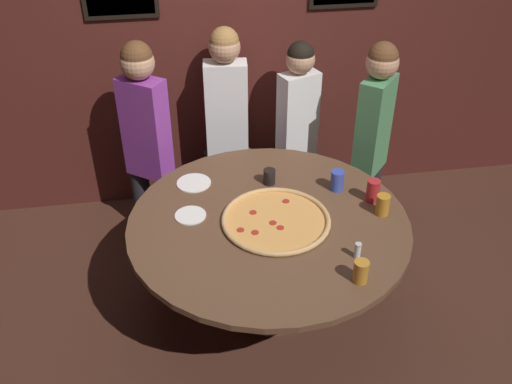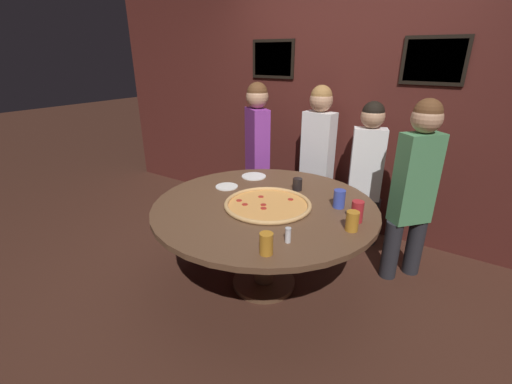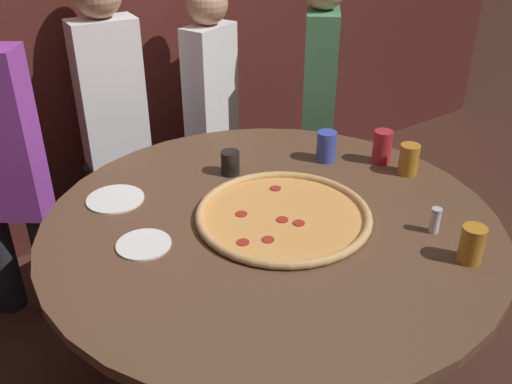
{
  "view_description": "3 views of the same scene",
  "coord_description": "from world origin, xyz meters",
  "px_view_note": "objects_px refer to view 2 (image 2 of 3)",
  "views": [
    {
      "loc": [
        -0.5,
        -2.66,
        2.85
      ],
      "look_at": [
        -0.07,
        0.06,
        0.91
      ],
      "focal_mm": 40.0,
      "sensor_mm": 36.0,
      "label": 1
    },
    {
      "loc": [
        1.27,
        -2.02,
        1.8
      ],
      "look_at": [
        -0.02,
        -0.08,
        0.86
      ],
      "focal_mm": 24.0,
      "sensor_mm": 36.0,
      "label": 2
    },
    {
      "loc": [
        -1.08,
        -1.43,
        1.88
      ],
      "look_at": [
        -0.05,
        0.03,
        0.86
      ],
      "focal_mm": 40.0,
      "sensor_mm": 36.0,
      "label": 3
    }
  ],
  "objects_px": {
    "diner_far_right": "(257,147)",
    "giant_pizza": "(268,204)",
    "drink_cup_far_right": "(297,184)",
    "drink_cup_centre_back": "(352,221)",
    "white_plate_beside_cup": "(227,187)",
    "diner_centre_back": "(415,183)",
    "diner_far_left": "(366,167)",
    "drink_cup_near_right": "(266,244)",
    "condiment_shaker": "(288,235)",
    "dining_table": "(264,218)",
    "drink_cup_near_left": "(357,212)",
    "white_plate_right_side": "(254,176)",
    "diner_side_left": "(318,151)",
    "drink_cup_by_shaker": "(339,199)"
  },
  "relations": [
    {
      "from": "drink_cup_centre_back",
      "to": "diner_centre_back",
      "type": "height_order",
      "value": "diner_centre_back"
    },
    {
      "from": "giant_pizza",
      "to": "diner_far_left",
      "type": "height_order",
      "value": "diner_far_left"
    },
    {
      "from": "drink_cup_centre_back",
      "to": "drink_cup_far_right",
      "type": "bearing_deg",
      "value": 144.96
    },
    {
      "from": "drink_cup_near_left",
      "to": "diner_side_left",
      "type": "relative_size",
      "value": 0.1
    },
    {
      "from": "drink_cup_near_left",
      "to": "drink_cup_near_right",
      "type": "distance_m",
      "value": 0.75
    },
    {
      "from": "drink_cup_far_right",
      "to": "diner_far_left",
      "type": "xyz_separation_m",
      "value": [
        0.35,
        0.73,
        0.01
      ]
    },
    {
      "from": "giant_pizza",
      "to": "diner_side_left",
      "type": "xyz_separation_m",
      "value": [
        -0.15,
        1.22,
        0.11
      ]
    },
    {
      "from": "drink_cup_centre_back",
      "to": "white_plate_right_side",
      "type": "bearing_deg",
      "value": 155.37
    },
    {
      "from": "dining_table",
      "to": "drink_cup_by_shaker",
      "type": "distance_m",
      "value": 0.58
    },
    {
      "from": "drink_cup_centre_back",
      "to": "condiment_shaker",
      "type": "distance_m",
      "value": 0.45
    },
    {
      "from": "diner_far_left",
      "to": "diner_far_right",
      "type": "bearing_deg",
      "value": -12.86
    },
    {
      "from": "drink_cup_centre_back",
      "to": "giant_pizza",
      "type": "bearing_deg",
      "value": 178.19
    },
    {
      "from": "dining_table",
      "to": "giant_pizza",
      "type": "xyz_separation_m",
      "value": [
        0.04,
        -0.02,
        0.13
      ]
    },
    {
      "from": "diner_centre_back",
      "to": "diner_far_right",
      "type": "distance_m",
      "value": 1.63
    },
    {
      "from": "dining_table",
      "to": "white_plate_right_side",
      "type": "height_order",
      "value": "white_plate_right_side"
    },
    {
      "from": "drink_cup_far_right",
      "to": "drink_cup_near_right",
      "type": "bearing_deg",
      "value": -72.49
    },
    {
      "from": "drink_cup_by_shaker",
      "to": "diner_side_left",
      "type": "height_order",
      "value": "diner_side_left"
    },
    {
      "from": "white_plate_right_side",
      "to": "condiment_shaker",
      "type": "height_order",
      "value": "condiment_shaker"
    },
    {
      "from": "dining_table",
      "to": "drink_cup_far_right",
      "type": "xyz_separation_m",
      "value": [
        0.07,
        0.39,
        0.17
      ]
    },
    {
      "from": "drink_cup_far_right",
      "to": "drink_cup_near_right",
      "type": "height_order",
      "value": "drink_cup_near_right"
    },
    {
      "from": "diner_side_left",
      "to": "giant_pizza",
      "type": "bearing_deg",
      "value": 102.43
    },
    {
      "from": "drink_cup_near_left",
      "to": "condiment_shaker",
      "type": "distance_m",
      "value": 0.56
    },
    {
      "from": "white_plate_beside_cup",
      "to": "drink_cup_far_right",
      "type": "bearing_deg",
      "value": 27.03
    },
    {
      "from": "drink_cup_by_shaker",
      "to": "drink_cup_far_right",
      "type": "xyz_separation_m",
      "value": [
        -0.42,
        0.14,
        -0.02
      ]
    },
    {
      "from": "drink_cup_near_right",
      "to": "diner_centre_back",
      "type": "height_order",
      "value": "diner_centre_back"
    },
    {
      "from": "dining_table",
      "to": "condiment_shaker",
      "type": "xyz_separation_m",
      "value": [
        0.42,
        -0.4,
        0.17
      ]
    },
    {
      "from": "drink_cup_near_right",
      "to": "drink_cup_centre_back",
      "type": "relative_size",
      "value": 0.99
    },
    {
      "from": "condiment_shaker",
      "to": "diner_side_left",
      "type": "xyz_separation_m",
      "value": [
        -0.54,
        1.6,
        0.08
      ]
    },
    {
      "from": "dining_table",
      "to": "diner_far_right",
      "type": "xyz_separation_m",
      "value": [
        -0.71,
        0.97,
        0.25
      ]
    },
    {
      "from": "drink_cup_near_left",
      "to": "drink_cup_centre_back",
      "type": "xyz_separation_m",
      "value": [
        0.02,
        -0.14,
        -0.01
      ]
    },
    {
      "from": "diner_far_right",
      "to": "dining_table",
      "type": "bearing_deg",
      "value": 162.69
    },
    {
      "from": "drink_cup_far_right",
      "to": "drink_cup_centre_back",
      "type": "relative_size",
      "value": 0.78
    },
    {
      "from": "diner_far_right",
      "to": "giant_pizza",
      "type": "bearing_deg",
      "value": 163.64
    },
    {
      "from": "diner_side_left",
      "to": "drink_cup_near_left",
      "type": "bearing_deg",
      "value": 131.01
    },
    {
      "from": "drink_cup_far_right",
      "to": "drink_cup_centre_back",
      "type": "distance_m",
      "value": 0.76
    },
    {
      "from": "dining_table",
      "to": "diner_side_left",
      "type": "distance_m",
      "value": 1.23
    },
    {
      "from": "dining_table",
      "to": "drink_cup_centre_back",
      "type": "height_order",
      "value": "drink_cup_centre_back"
    },
    {
      "from": "condiment_shaker",
      "to": "diner_far_left",
      "type": "bearing_deg",
      "value": 89.97
    },
    {
      "from": "drink_cup_far_right",
      "to": "white_plate_beside_cup",
      "type": "relative_size",
      "value": 0.54
    },
    {
      "from": "giant_pizza",
      "to": "drink_cup_centre_back",
      "type": "xyz_separation_m",
      "value": [
        0.65,
        -0.02,
        0.05
      ]
    },
    {
      "from": "giant_pizza",
      "to": "drink_cup_centre_back",
      "type": "bearing_deg",
      "value": -1.81
    },
    {
      "from": "drink_cup_centre_back",
      "to": "white_plate_right_side",
      "type": "relative_size",
      "value": 0.59
    },
    {
      "from": "drink_cup_near_right",
      "to": "condiment_shaker",
      "type": "relative_size",
      "value": 1.34
    },
    {
      "from": "drink_cup_centre_back",
      "to": "diner_far_right",
      "type": "relative_size",
      "value": 0.09
    },
    {
      "from": "giant_pizza",
      "to": "drink_cup_near_right",
      "type": "xyz_separation_m",
      "value": [
        0.34,
        -0.56,
        0.05
      ]
    },
    {
      "from": "diner_far_right",
      "to": "diner_far_left",
      "type": "relative_size",
      "value": 1.09
    },
    {
      "from": "diner_far_left",
      "to": "condiment_shaker",
      "type": "bearing_deg",
      "value": 69.28
    },
    {
      "from": "drink_cup_centre_back",
      "to": "diner_centre_back",
      "type": "bearing_deg",
      "value": 75.46
    },
    {
      "from": "dining_table",
      "to": "diner_far_left",
      "type": "relative_size",
      "value": 1.2
    },
    {
      "from": "white_plate_beside_cup",
      "to": "diner_centre_back",
      "type": "bearing_deg",
      "value": 26.04
    }
  ]
}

